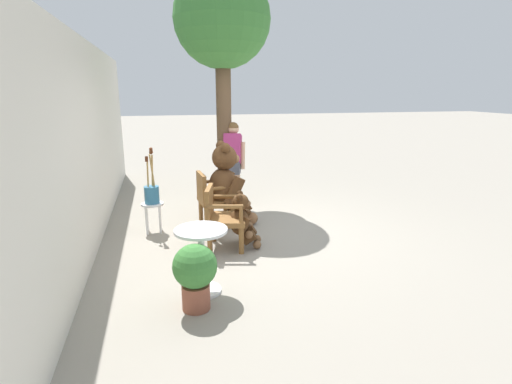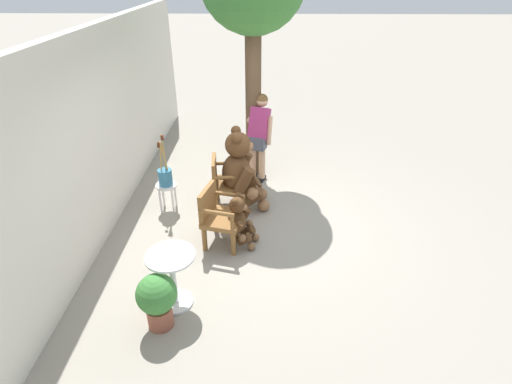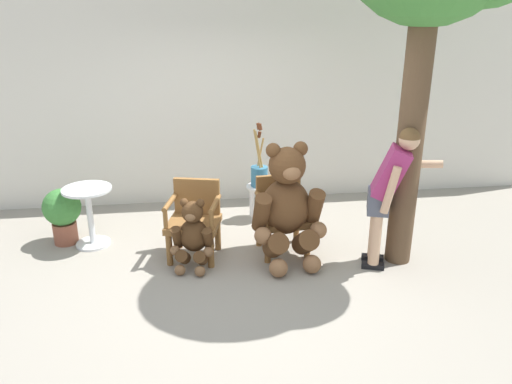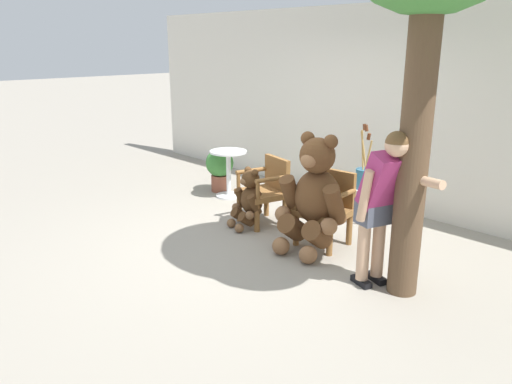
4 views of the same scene
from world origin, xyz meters
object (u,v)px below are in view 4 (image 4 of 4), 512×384
(round_side_table, at_px, (229,168))
(teddy_bear_small, at_px, (249,199))
(wooden_chair_left, at_px, (266,189))
(wooden_chair_right, at_px, (327,206))
(brush_bucket, at_px, (364,176))
(white_stool, at_px, (363,196))
(person_visitor, at_px, (381,197))
(teddy_bear_large, at_px, (314,195))
(potted_plant, at_px, (220,167))

(round_side_table, bearing_deg, teddy_bear_small, -30.12)
(wooden_chair_left, height_order, round_side_table, wooden_chair_left)
(wooden_chair_left, bearing_deg, wooden_chair_right, 0.09)
(round_side_table, bearing_deg, brush_bucket, 14.12)
(teddy_bear_small, bearing_deg, wooden_chair_right, 15.54)
(white_stool, height_order, round_side_table, round_side_table)
(brush_bucket, height_order, round_side_table, brush_bucket)
(wooden_chair_right, distance_m, person_visitor, 1.24)
(person_visitor, relative_size, round_side_table, 2.15)
(white_stool, xyz_separation_m, round_side_table, (-2.07, -0.52, 0.09))
(teddy_bear_small, xyz_separation_m, brush_bucket, (0.89, 1.21, 0.25))
(teddy_bear_small, relative_size, person_visitor, 0.50)
(teddy_bear_large, relative_size, teddy_bear_small, 1.72)
(white_stool, relative_size, brush_bucket, 0.54)
(brush_bucket, bearing_deg, wooden_chair_left, -132.79)
(wooden_chair_left, relative_size, potted_plant, 1.26)
(wooden_chair_right, bearing_deg, white_stool, 97.97)
(teddy_bear_large, distance_m, brush_bucket, 1.19)
(wooden_chair_right, distance_m, round_side_table, 2.24)
(person_visitor, xyz_separation_m, white_stool, (-1.16, 1.45, -0.56))
(teddy_bear_large, height_order, teddy_bear_small, teddy_bear_large)
(brush_bucket, bearing_deg, person_visitor, -51.47)
(teddy_bear_large, height_order, white_stool, teddy_bear_large)
(teddy_bear_large, relative_size, white_stool, 2.92)
(teddy_bear_large, xyz_separation_m, person_visitor, (1.01, -0.27, 0.26))
(brush_bucket, bearing_deg, round_side_table, -165.88)
(teddy_bear_large, height_order, potted_plant, teddy_bear_large)
(potted_plant, bearing_deg, wooden_chair_left, -18.27)
(person_visitor, bearing_deg, wooden_chair_left, 165.47)
(teddy_bear_large, distance_m, round_side_table, 2.32)
(wooden_chair_left, relative_size, brush_bucket, 1.01)
(teddy_bear_large, relative_size, potted_plant, 1.97)
(teddy_bear_small, xyz_separation_m, person_visitor, (2.04, -0.24, 0.54))
(person_visitor, distance_m, brush_bucket, 1.88)
(wooden_chair_left, xyz_separation_m, person_visitor, (2.02, -0.52, 0.46))
(wooden_chair_right, height_order, brush_bucket, brush_bucket)
(wooden_chair_left, distance_m, teddy_bear_small, 0.29)
(white_stool, bearing_deg, round_side_table, -165.86)
(wooden_chair_left, xyz_separation_m, round_side_table, (-1.21, 0.41, -0.01))
(wooden_chair_right, relative_size, white_stool, 1.87)
(brush_bucket, bearing_deg, teddy_bear_small, -126.18)
(person_visitor, bearing_deg, potted_plant, 163.83)
(wooden_chair_left, distance_m, white_stool, 1.27)
(white_stool, distance_m, round_side_table, 2.14)
(wooden_chair_left, xyz_separation_m, wooden_chair_right, (0.99, 0.00, 0.00))
(potted_plant, bearing_deg, teddy_bear_large, -16.65)
(teddy_bear_large, xyz_separation_m, potted_plant, (-2.55, 0.76, -0.26))
(wooden_chair_left, distance_m, round_side_table, 1.28)
(wooden_chair_left, height_order, potted_plant, wooden_chair_left)
(teddy_bear_large, relative_size, brush_bucket, 1.58)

